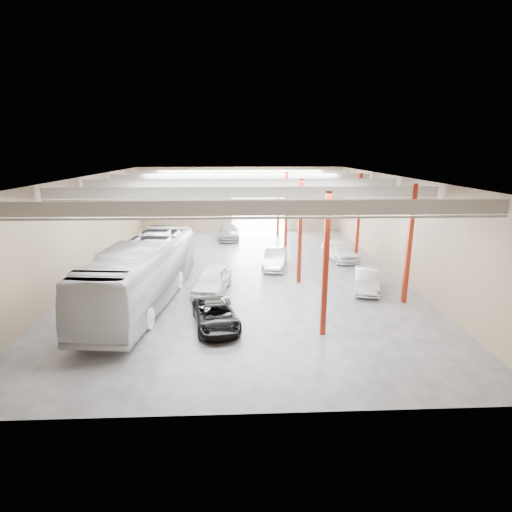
{
  "coord_description": "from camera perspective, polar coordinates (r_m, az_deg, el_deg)",
  "views": [
    {
      "loc": [
        -0.26,
        -27.86,
        8.81
      ],
      "look_at": [
        0.82,
        -3.17,
        2.2
      ],
      "focal_mm": 28.0,
      "sensor_mm": 36.0,
      "label": 1
    }
  ],
  "objects": [
    {
      "name": "depot_shell",
      "position": [
        28.61,
        -1.7,
        7.26
      ],
      "size": [
        22.12,
        32.12,
        7.06
      ],
      "color": "#404044",
      "rests_on": "ground"
    },
    {
      "name": "coach_bus",
      "position": [
        24.17,
        -15.83,
        -2.32
      ],
      "size": [
        4.53,
        13.6,
        3.72
      ],
      "primitive_type": "imported",
      "rotation": [
        0.0,
        0.0,
        -0.11
      ],
      "color": "silver",
      "rests_on": "ground"
    },
    {
      "name": "black_sedan",
      "position": [
        20.66,
        -5.77,
        -8.43
      ],
      "size": [
        2.91,
        4.84,
        1.26
      ],
      "primitive_type": "imported",
      "rotation": [
        0.0,
        0.0,
        0.19
      ],
      "color": "black",
      "rests_on": "ground"
    },
    {
      "name": "car_row_a",
      "position": [
        25.49,
        -6.29,
        -3.45
      ],
      "size": [
        2.68,
        4.92,
        1.59
      ],
      "primitive_type": "imported",
      "rotation": [
        0.0,
        0.0,
        -0.18
      ],
      "color": "silver",
      "rests_on": "ground"
    },
    {
      "name": "car_row_b",
      "position": [
        30.58,
        2.77,
        -0.35
      ],
      "size": [
        2.37,
        4.68,
        1.47
      ],
      "primitive_type": "imported",
      "rotation": [
        0.0,
        0.0,
        -0.19
      ],
      "color": "#B0B0B5",
      "rests_on": "ground"
    },
    {
      "name": "car_row_c",
      "position": [
        40.68,
        -3.92,
        3.52
      ],
      "size": [
        2.21,
        5.25,
        1.51
      ],
      "primitive_type": "imported",
      "rotation": [
        0.0,
        0.0,
        0.02
      ],
      "color": "gray",
      "rests_on": "ground"
    },
    {
      "name": "car_right_near",
      "position": [
        26.68,
        15.5,
        -3.29
      ],
      "size": [
        2.56,
        4.48,
        1.4
      ],
      "primitive_type": "imported",
      "rotation": [
        0.0,
        0.0,
        -0.27
      ],
      "color": "silver",
      "rests_on": "ground"
    },
    {
      "name": "car_right_far",
      "position": [
        33.52,
        11.88,
        0.81
      ],
      "size": [
        2.55,
        4.88,
        1.59
      ],
      "primitive_type": "imported",
      "rotation": [
        0.0,
        0.0,
        0.15
      ],
      "color": "white",
      "rests_on": "ground"
    }
  ]
}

